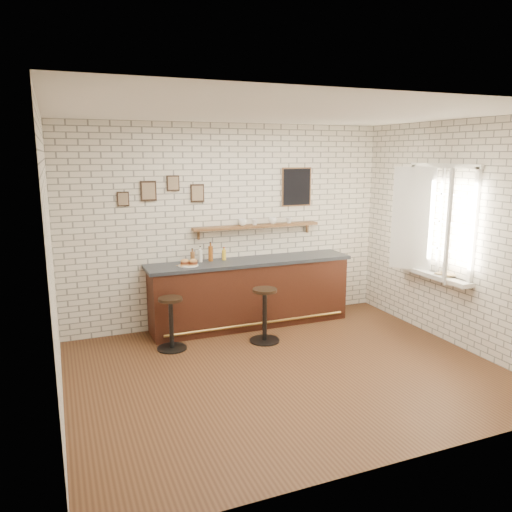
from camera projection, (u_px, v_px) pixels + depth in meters
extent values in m
plane|color=brown|center=(286.00, 371.00, 5.99)|extent=(5.00, 5.00, 0.00)
cube|color=#3F1B10|center=(250.00, 294.00, 7.52)|extent=(3.00, 0.58, 0.96)
cube|color=#2D333A|center=(250.00, 262.00, 7.41)|extent=(3.10, 0.62, 0.05)
cylinder|color=olive|center=(258.00, 323.00, 7.30)|extent=(2.79, 0.04, 0.04)
cylinder|color=white|center=(188.00, 265.00, 7.02)|extent=(0.28, 0.28, 0.01)
cylinder|color=#CC8C48|center=(192.00, 264.00, 7.06)|extent=(0.05, 0.05, 0.00)
cylinder|color=#CC8C48|center=(191.00, 265.00, 7.01)|extent=(0.05, 0.05, 0.00)
cylinder|color=#CC8C48|center=(180.00, 264.00, 7.04)|extent=(0.06, 0.06, 0.00)
cylinder|color=#CC8C48|center=(190.00, 264.00, 7.08)|extent=(0.06, 0.06, 0.00)
cylinder|color=#CC8C48|center=(182.00, 266.00, 6.94)|extent=(0.06, 0.06, 0.00)
cylinder|color=#CC8C48|center=(192.00, 264.00, 7.05)|extent=(0.04, 0.04, 0.00)
cylinder|color=#CC8C48|center=(189.00, 266.00, 6.97)|extent=(0.05, 0.05, 0.00)
cylinder|color=#CC8C48|center=(182.00, 267.00, 6.91)|extent=(0.04, 0.04, 0.00)
cylinder|color=#CC8C48|center=(177.00, 265.00, 6.98)|extent=(0.05, 0.05, 0.00)
cylinder|color=#CC8C48|center=(192.00, 265.00, 7.00)|extent=(0.06, 0.06, 0.00)
cylinder|color=#CC8C48|center=(181.00, 265.00, 7.01)|extent=(0.04, 0.04, 0.00)
cylinder|color=#CC8C48|center=(190.00, 265.00, 7.00)|extent=(0.05, 0.05, 0.00)
cylinder|color=#CC8C48|center=(192.00, 264.00, 7.06)|extent=(0.05, 0.05, 0.00)
cylinder|color=brown|center=(193.00, 257.00, 7.22)|extent=(0.06, 0.06, 0.16)
cylinder|color=brown|center=(192.00, 250.00, 7.20)|extent=(0.02, 0.02, 0.04)
cylinder|color=black|center=(192.00, 249.00, 7.19)|extent=(0.03, 0.03, 0.01)
cylinder|color=silver|center=(200.00, 256.00, 7.26)|extent=(0.06, 0.06, 0.18)
cylinder|color=silver|center=(200.00, 248.00, 7.24)|extent=(0.02, 0.02, 0.04)
cylinder|color=black|center=(200.00, 247.00, 7.23)|extent=(0.02, 0.02, 0.01)
cylinder|color=brown|center=(211.00, 254.00, 7.31)|extent=(0.07, 0.07, 0.22)
cylinder|color=brown|center=(210.00, 244.00, 7.29)|extent=(0.02, 0.02, 0.05)
cylinder|color=black|center=(210.00, 242.00, 7.28)|extent=(0.03, 0.03, 0.01)
cylinder|color=gold|center=(224.00, 255.00, 7.40)|extent=(0.06, 0.06, 0.15)
cylinder|color=gold|center=(224.00, 249.00, 7.38)|extent=(0.03, 0.03, 0.03)
cylinder|color=maroon|center=(224.00, 248.00, 7.37)|extent=(0.03, 0.03, 0.01)
cylinder|color=black|center=(172.00, 348.00, 6.66)|extent=(0.39, 0.39, 0.02)
cylinder|color=black|center=(171.00, 324.00, 6.60)|extent=(0.06, 0.06, 0.65)
cylinder|color=black|center=(170.00, 299.00, 6.53)|extent=(0.40, 0.40, 0.04)
cylinder|color=black|center=(265.00, 340.00, 6.94)|extent=(0.42, 0.42, 0.02)
cylinder|color=black|center=(265.00, 316.00, 6.87)|extent=(0.06, 0.06, 0.69)
cylinder|color=black|center=(265.00, 290.00, 6.79)|extent=(0.41, 0.41, 0.04)
cube|color=brown|center=(257.00, 226.00, 7.57)|extent=(2.00, 0.18, 0.04)
cube|color=brown|center=(198.00, 234.00, 7.31)|extent=(0.03, 0.04, 0.16)
cube|color=brown|center=(307.00, 227.00, 7.98)|extent=(0.03, 0.04, 0.16)
imported|color=white|center=(242.00, 222.00, 7.47)|extent=(0.13, 0.13, 0.10)
imported|color=white|center=(255.00, 222.00, 7.54)|extent=(0.13, 0.13, 0.09)
imported|color=white|center=(273.00, 221.00, 7.65)|extent=(0.17, 0.17, 0.10)
imported|color=white|center=(289.00, 220.00, 7.75)|extent=(0.12, 0.12, 0.08)
cube|color=black|center=(148.00, 191.00, 6.93)|extent=(0.22, 0.02, 0.28)
cube|color=black|center=(173.00, 183.00, 7.04)|extent=(0.18, 0.02, 0.22)
cube|color=black|center=(197.00, 193.00, 7.20)|extent=(0.20, 0.02, 0.26)
cube|color=black|center=(123.00, 199.00, 6.83)|extent=(0.16, 0.02, 0.20)
cube|color=black|center=(296.00, 187.00, 7.78)|extent=(0.46, 0.02, 0.56)
cube|color=white|center=(432.00, 275.00, 6.97)|extent=(0.20, 1.35, 0.06)
cube|color=white|center=(445.00, 166.00, 6.69)|extent=(0.05, 1.30, 0.06)
cube|color=white|center=(436.00, 274.00, 6.99)|extent=(0.05, 1.30, 0.06)
cube|color=white|center=(474.00, 227.00, 6.30)|extent=(0.05, 0.06, 1.50)
cube|color=white|center=(412.00, 216.00, 7.39)|extent=(0.05, 0.06, 1.50)
cube|color=white|center=(448.00, 225.00, 6.51)|extent=(0.40, 0.46, 1.46)
cube|color=white|center=(417.00, 219.00, 7.06)|extent=(0.40, 0.46, 1.46)
imported|color=tan|center=(442.00, 275.00, 6.77)|extent=(0.23, 0.27, 0.02)
imported|color=tan|center=(442.00, 274.00, 6.77)|extent=(0.26, 0.28, 0.02)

